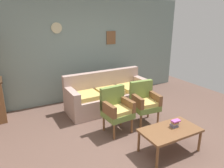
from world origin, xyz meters
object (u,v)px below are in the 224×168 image
Objects in this scene: armchair_by_doorway at (116,108)px; armchair_row_middle at (144,101)px; coffee_table at (170,132)px; book_stack_on_table at (175,123)px; floral_couch at (108,96)px.

armchair_by_doorway is 1.00× the size of armchair_row_middle.
book_stack_on_table reaches higher than coffee_table.
armchair_by_doorway is at bearing -108.97° from floral_couch.
coffee_table is 0.17m from book_stack_on_table.
book_stack_on_table is at bearing -96.62° from armchair_row_middle.
book_stack_on_table is at bearing 15.79° from coffee_table.
armchair_row_middle is 0.90× the size of coffee_table.
floral_couch is 1.10m from armchair_row_middle.
armchair_row_middle is at bearing 3.67° from armchair_by_doorway.
armchair_by_doorway is at bearing 120.95° from book_stack_on_table.
armchair_row_middle is at bearing 83.38° from book_stack_on_table.
armchair_by_doorway is at bearing -176.33° from armchair_row_middle.
book_stack_on_table is at bearing -59.05° from armchair_by_doorway.
book_stack_on_table is (0.59, -0.98, -0.02)m from armchair_by_doorway.
floral_couch is at bearing 96.00° from book_stack_on_table.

